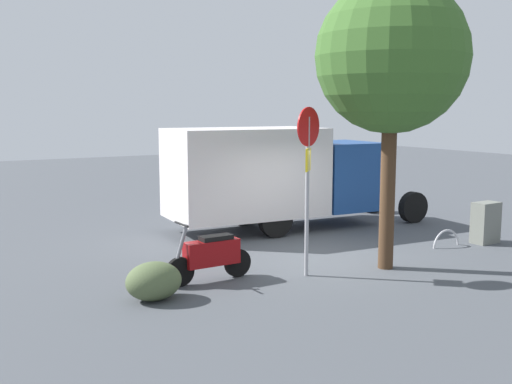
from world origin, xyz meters
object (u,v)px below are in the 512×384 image
bike_rack_hoop (446,247)px  street_tree (392,58)px  motorcycle (211,255)px  stop_sign (308,164)px  utility_cabinet (486,223)px  box_truck_near (278,173)px

bike_rack_hoop → street_tree: bearing=15.4°
motorcycle → street_tree: bearing=163.1°
stop_sign → bike_rack_hoop: stop_sign is taller
utility_cabinet → bike_rack_hoop: bearing=-9.8°
motorcycle → utility_cabinet: size_ratio=1.78×
motorcycle → street_tree: street_tree is taller
motorcycle → street_tree: 5.29m
utility_cabinet → bike_rack_hoop: (1.14, -0.20, -0.51)m
stop_sign → street_tree: size_ratio=0.57×
stop_sign → bike_rack_hoop: (-4.38, -0.37, -2.23)m
utility_cabinet → bike_rack_hoop: utility_cabinet is taller
street_tree → motorcycle: bearing=-15.3°
box_truck_near → stop_sign: bearing=-111.7°
box_truck_near → utility_cabinet: size_ratio=7.43×
street_tree → box_truck_near: bearing=-93.4°
utility_cabinet → stop_sign: bearing=1.8°
motorcycle → utility_cabinet: motorcycle is taller
motorcycle → bike_rack_hoop: bearing=176.0°
stop_sign → bike_rack_hoop: 4.93m
motorcycle → stop_sign: (-1.80, 0.63, 1.71)m
motorcycle → street_tree: size_ratio=0.31×
utility_cabinet → bike_rack_hoop: size_ratio=1.20×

